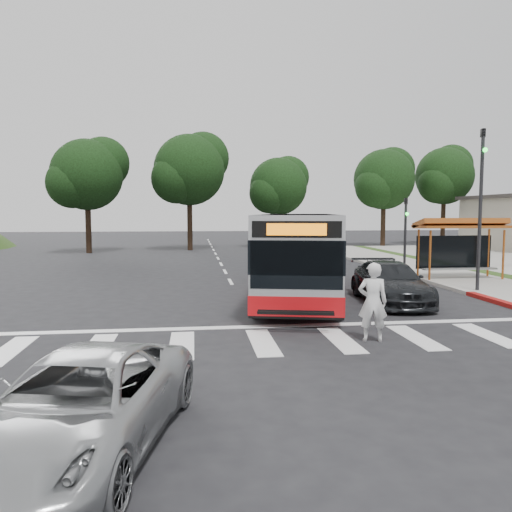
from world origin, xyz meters
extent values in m
plane|color=black|center=(0.00, 0.00, 0.00)|extent=(140.00, 140.00, 0.00)
cube|color=gray|center=(11.00, 8.00, 0.06)|extent=(4.00, 40.00, 0.12)
cube|color=#9E9991|center=(9.00, 8.00, 0.07)|extent=(0.30, 40.00, 0.15)
cube|color=silver|center=(0.00, -5.00, 0.01)|extent=(18.00, 2.60, 0.01)
cylinder|color=#A04D1A|center=(9.00, 4.40, 1.27)|extent=(0.10, 0.10, 2.30)
cylinder|color=#A04D1A|center=(12.60, 4.40, 1.27)|extent=(0.10, 0.10, 2.30)
cylinder|color=#A04D1A|center=(9.00, 5.60, 1.27)|extent=(0.10, 0.10, 2.30)
cylinder|color=#A04D1A|center=(12.60, 5.60, 1.27)|extent=(0.10, 0.10, 2.30)
cube|color=#A04D1A|center=(10.80, 5.00, 2.57)|extent=(4.20, 1.60, 0.12)
cube|color=#A04D1A|center=(10.80, 5.05, 2.72)|extent=(4.20, 1.32, 0.51)
cube|color=black|center=(10.80, 5.60, 1.32)|extent=(3.80, 0.06, 1.60)
cube|color=gray|center=(10.80, 5.00, 0.57)|extent=(3.60, 0.40, 0.08)
cylinder|color=black|center=(9.60, 1.50, 3.25)|extent=(0.14, 0.14, 6.50)
imported|color=black|center=(9.60, 1.50, 6.00)|extent=(0.16, 0.20, 1.00)
sphere|color=#19E533|center=(9.60, 1.32, 5.65)|extent=(0.18, 0.18, 0.18)
cylinder|color=black|center=(9.60, 8.50, 2.00)|extent=(0.14, 0.14, 4.00)
imported|color=black|center=(9.60, 8.50, 3.50)|extent=(0.16, 0.20, 1.00)
sphere|color=#19E533|center=(9.60, 8.32, 3.15)|extent=(0.18, 0.18, 0.18)
cylinder|color=black|center=(16.00, 28.00, 2.30)|extent=(0.44, 0.44, 4.40)
sphere|color=black|center=(16.00, 28.00, 6.30)|extent=(5.60, 5.60, 5.60)
sphere|color=black|center=(17.12, 28.84, 7.30)|extent=(4.20, 4.20, 4.20)
sphere|color=black|center=(15.02, 27.30, 5.60)|extent=(3.92, 3.92, 3.92)
cylinder|color=black|center=(23.00, 30.00, 2.42)|extent=(0.44, 0.44, 4.84)
sphere|color=black|center=(23.00, 30.00, 6.82)|extent=(5.60, 5.60, 5.60)
sphere|color=black|center=(24.12, 30.84, 7.92)|extent=(4.20, 4.20, 4.20)
sphere|color=black|center=(22.02, 29.30, 6.05)|extent=(3.92, 3.92, 3.92)
cylinder|color=black|center=(-2.00, 26.00, 2.42)|extent=(0.44, 0.44, 4.84)
sphere|color=black|center=(-2.00, 26.00, 6.82)|extent=(6.00, 6.00, 6.00)
sphere|color=black|center=(-0.80, 26.90, 7.92)|extent=(4.50, 4.50, 4.50)
sphere|color=black|center=(-3.05, 25.25, 6.05)|extent=(4.20, 4.20, 4.20)
cylinder|color=black|center=(6.00, 28.00, 1.98)|extent=(0.44, 0.44, 3.96)
sphere|color=black|center=(6.00, 28.00, 5.58)|extent=(5.20, 5.20, 5.20)
sphere|color=black|center=(7.04, 28.78, 6.48)|extent=(3.90, 3.90, 3.90)
sphere|color=black|center=(5.09, 27.35, 4.95)|extent=(3.64, 3.64, 3.64)
cylinder|color=black|center=(-10.00, 24.00, 2.20)|extent=(0.44, 0.44, 4.40)
sphere|color=black|center=(-10.00, 24.00, 6.20)|extent=(5.60, 5.60, 5.60)
sphere|color=black|center=(-8.88, 24.84, 7.20)|extent=(4.20, 4.20, 4.20)
sphere|color=black|center=(-10.98, 23.30, 5.50)|extent=(3.92, 3.92, 3.92)
imported|color=silver|center=(2.75, -5.19, 0.99)|extent=(0.82, 0.64, 1.99)
imported|color=black|center=(5.29, -0.09, 0.73)|extent=(2.48, 5.17, 1.45)
imported|color=#9DA0A2|center=(-3.21, -10.33, 0.66)|extent=(3.16, 5.08, 1.31)
camera|label=1|loc=(-1.68, -17.06, 3.23)|focal=35.00mm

